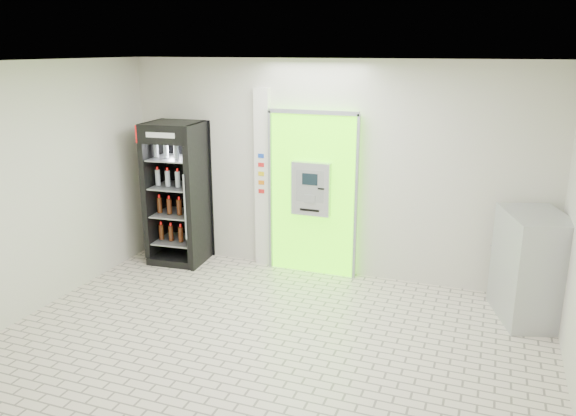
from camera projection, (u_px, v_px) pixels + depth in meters
The scene contains 6 objects.
ground at pixel (260, 354), 5.95m from camera, with size 6.00×6.00×0.00m, color beige.
room_shell at pixel (258, 186), 5.44m from camera, with size 6.00×6.00×6.00m.
atm_assembly at pixel (313, 193), 7.87m from camera, with size 1.30×0.24×2.33m.
pillar at pixel (263, 179), 8.12m from camera, with size 0.22×0.11×2.60m.
beverage_cooler at pixel (178, 196), 8.35m from camera, with size 0.84×0.78×2.10m.
steel_cabinet at pixel (531, 267), 6.59m from camera, with size 0.92×1.12×1.30m.
Camera 1 is at (2.11, -4.86, 3.13)m, focal length 35.00 mm.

